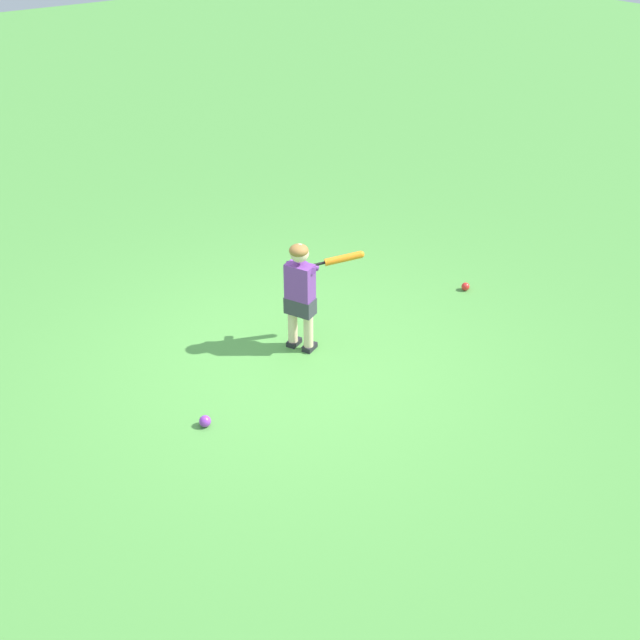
% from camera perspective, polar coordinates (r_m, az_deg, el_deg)
% --- Properties ---
extents(ground_plane, '(40.00, 40.00, 0.00)m').
position_cam_1_polar(ground_plane, '(7.22, -1.95, -2.99)').
color(ground_plane, '#519942').
extents(child_batter, '(0.74, 0.35, 1.08)m').
position_cam_1_polar(child_batter, '(7.09, -1.28, 2.45)').
color(child_batter, '#232328').
rests_on(child_batter, ground).
extents(play_ball_center_lawn, '(0.10, 0.10, 0.10)m').
position_cam_1_polar(play_ball_center_lawn, '(6.49, -8.37, -7.30)').
color(play_ball_center_lawn, purple).
rests_on(play_ball_center_lawn, ground).
extents(play_ball_by_bucket, '(0.09, 0.09, 0.09)m').
position_cam_1_polar(play_ball_by_bucket, '(8.50, 10.55, 2.41)').
color(play_ball_by_bucket, red).
rests_on(play_ball_by_bucket, ground).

